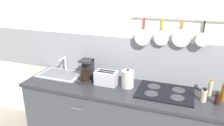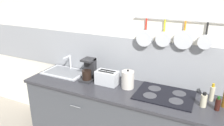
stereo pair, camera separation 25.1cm
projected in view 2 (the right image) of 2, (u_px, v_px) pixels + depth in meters
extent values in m
cube|color=silver|center=(158.00, 52.00, 2.61)|extent=(7.20, 0.06, 2.60)
cube|color=gray|center=(157.00, 62.00, 2.65)|extent=(7.20, 0.07, 0.54)
cylinder|color=#B7BABF|center=(186.00, 20.00, 2.31)|extent=(1.16, 0.02, 0.02)
cylinder|color=red|center=(146.00, 24.00, 2.51)|extent=(0.02, 0.02, 0.13)
cylinder|color=#B7BABF|center=(145.00, 38.00, 2.54)|extent=(0.19, 0.06, 0.19)
cylinder|color=gold|center=(165.00, 26.00, 2.42)|extent=(0.02, 0.02, 0.13)
cylinder|color=#B7BABF|center=(163.00, 39.00, 2.46)|extent=(0.17, 0.04, 0.17)
cylinder|color=orange|center=(185.00, 26.00, 2.33)|extent=(0.02, 0.02, 0.10)
cylinder|color=#B7BABF|center=(183.00, 40.00, 2.36)|extent=(0.20, 0.04, 0.20)
cylinder|color=black|center=(207.00, 29.00, 2.24)|extent=(0.02, 0.02, 0.12)
cylinder|color=#B7BABF|center=(205.00, 42.00, 2.26)|extent=(0.14, 0.07, 0.14)
cylinder|color=slate|center=(75.00, 107.00, 2.56)|extent=(0.14, 0.01, 0.01)
cube|color=#2D2D33|center=(147.00, 96.00, 2.45)|extent=(3.10, 0.64, 0.03)
cube|color=#B7BABF|center=(65.00, 72.00, 3.04)|extent=(0.57, 0.37, 0.01)
cube|color=slate|center=(65.00, 72.00, 3.03)|extent=(0.49, 0.30, 0.00)
cylinder|color=#B7BABF|center=(70.00, 62.00, 3.12)|extent=(0.03, 0.03, 0.22)
cylinder|color=#B7BABF|center=(67.00, 57.00, 3.02)|extent=(0.02, 0.15, 0.02)
cube|color=#262628|center=(88.00, 79.00, 2.80)|extent=(0.16, 0.21, 0.02)
cube|color=#262628|center=(90.00, 68.00, 2.82)|extent=(0.14, 0.07, 0.28)
cylinder|color=black|center=(87.00, 75.00, 2.76)|extent=(0.12, 0.12, 0.12)
cube|color=#262628|center=(88.00, 60.00, 2.73)|extent=(0.14, 0.16, 0.02)
cube|color=#B7BABF|center=(107.00, 78.00, 2.67)|extent=(0.27, 0.15, 0.17)
cube|color=black|center=(106.00, 72.00, 2.62)|extent=(0.20, 0.03, 0.00)
cube|color=black|center=(108.00, 70.00, 2.67)|extent=(0.20, 0.03, 0.00)
cube|color=black|center=(97.00, 73.00, 2.72)|extent=(0.02, 0.02, 0.02)
cylinder|color=beige|center=(128.00, 80.00, 2.57)|extent=(0.15, 0.15, 0.21)
sphere|color=black|center=(128.00, 70.00, 2.53)|extent=(0.02, 0.02, 0.02)
cube|color=black|center=(165.00, 95.00, 2.42)|extent=(0.63, 0.48, 0.01)
cylinder|color=#38383D|center=(150.00, 95.00, 2.39)|extent=(0.15, 0.15, 0.00)
cylinder|color=#38383D|center=(176.00, 101.00, 2.28)|extent=(0.15, 0.15, 0.00)
cylinder|color=#38383D|center=(155.00, 88.00, 2.56)|extent=(0.15, 0.15, 0.00)
cylinder|color=#38383D|center=(179.00, 93.00, 2.44)|extent=(0.15, 0.15, 0.00)
cylinder|color=#BFB799|center=(204.00, 101.00, 2.18)|extent=(0.06, 0.06, 0.13)
cylinder|color=black|center=(205.00, 94.00, 2.15)|extent=(0.03, 0.03, 0.03)
cylinder|color=#BFB799|center=(212.00, 94.00, 2.29)|extent=(0.05, 0.05, 0.16)
cylinder|color=#B28C19|center=(213.00, 85.00, 2.26)|extent=(0.03, 0.03, 0.04)
cylinder|color=#33140F|center=(218.00, 105.00, 2.12)|extent=(0.05, 0.05, 0.12)
cylinder|color=#194C19|center=(219.00, 98.00, 2.10)|extent=(0.03, 0.03, 0.03)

